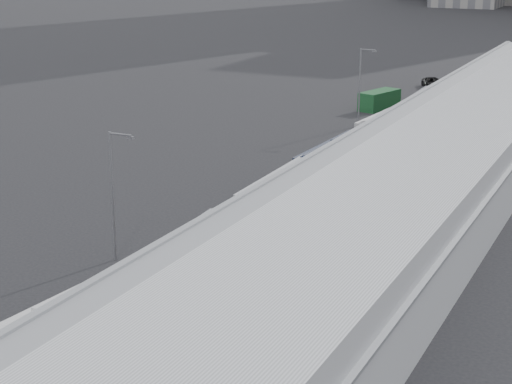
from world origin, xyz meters
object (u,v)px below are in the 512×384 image
Objects in this scene: bus_6 at (386,130)px; bus_8 at (449,95)px; bus_2 at (39,351)px; street_lamp_far at (361,82)px; bus_7 at (423,109)px; bus_5 at (335,164)px; bus_3 at (188,264)px; street_lamp_near at (114,188)px; bus_9 at (468,80)px; shipping_container at (379,100)px; suv at (432,83)px; bus_4 at (285,199)px.

bus_8 is (0.99, 25.00, 0.02)m from bus_6.
bus_2 reaches higher than bus_8.
bus_2 is 66.81m from street_lamp_far.
bus_5 is at bearing -92.12° from bus_7.
bus_2 is 0.99× the size of bus_7.
street_lamp_near reaches higher than bus_3.
bus_9 is at bearing 79.57° from street_lamp_far.
bus_2 is 42.13m from bus_5.
bus_7 is 8.95m from shipping_container.
street_lamp_far is at bearing -112.41° from suv.
street_lamp_far reaches higher than bus_8.
street_lamp_near is at bearing -73.41° from shipping_container.
street_lamp_far is (-5.96, 24.33, 3.80)m from bus_5.
bus_4 is 12.39m from bus_5.
bus_4 is 1.45× the size of street_lamp_far.
shipping_container is (-1.27, 11.58, -4.18)m from street_lamp_far.
bus_9 is at bearing 92.41° from bus_5.
bus_8 is 2.19× the size of suv.
shipping_container is (-7.61, 48.30, -0.44)m from bus_4.
shipping_container is (-7.88, -6.10, -0.28)m from bus_8.
street_lamp_near is at bearing -94.22° from bus_9.
bus_9 is (0.04, 56.93, -0.14)m from bus_5.
street_lamp_far reaches higher than bus_5.
suv is at bearing 88.73° from street_lamp_far.
bus_2 is at bearing -92.23° from bus_4.
shipping_container is at bearing 92.65° from bus_3.
suv is (-4.93, 38.83, -0.71)m from bus_6.
bus_8 is at bearing 92.35° from bus_6.
bus_7 is 25.64m from suv.
street_lamp_near is at bearing -117.08° from bus_4.
bus_3 is 2.20× the size of suv.
bus_7 reaches higher than shipping_container.
bus_3 is at bearing -14.76° from street_lamp_near.
shipping_container is (-7.33, 5.13, -0.32)m from bus_7.
bus_4 is 29.41m from bus_6.
bus_9 is at bearing 95.14° from bus_2.
bus_2 is 2.20× the size of suv.
bus_6 is 2.17× the size of suv.
street_lamp_near is 0.99× the size of street_lamp_far.
bus_3 is 1.00× the size of bus_8.
bus_5 is 25.34m from street_lamp_far.
bus_2 is 99.06m from bus_9.
bus_7 is at bearing 92.27° from bus_5.
street_lamp_far is at bearing 132.18° from bus_6.
shipping_container reaches higher than suv.
street_lamp_far is 1.43× the size of shipping_container.
bus_9 reaches higher than suv.
bus_7 is at bearing -99.07° from suv.
bus_7 reaches higher than bus_6.
street_lamp_far is (-5.57, 66.47, 3.89)m from bus_2.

